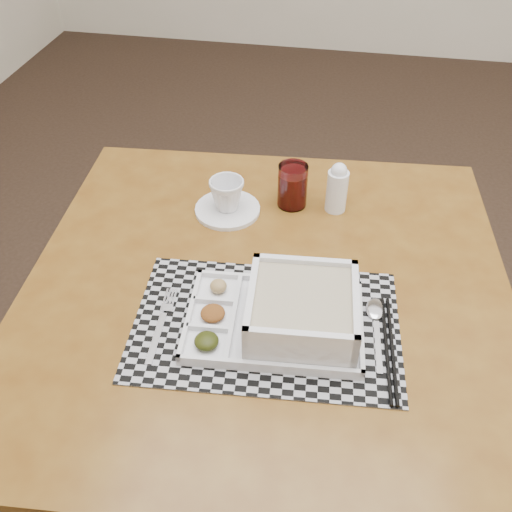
{
  "coord_description": "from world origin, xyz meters",
  "views": [
    {
      "loc": [
        -0.36,
        -1.38,
        1.51
      ],
      "look_at": [
        -0.5,
        -0.59,
        0.81
      ],
      "focal_mm": 40.0,
      "sensor_mm": 36.0,
      "label": 1
    }
  ],
  "objects_px": {
    "cup": "(227,195)",
    "creamer_bottle": "(337,188)",
    "dining_table": "(266,310)",
    "juice_glass": "(292,187)",
    "serving_tray": "(294,315)"
  },
  "relations": [
    {
      "from": "cup",
      "to": "creamer_bottle",
      "type": "relative_size",
      "value": 0.65
    },
    {
      "from": "dining_table",
      "to": "cup",
      "type": "xyz_separation_m",
      "value": [
        -0.13,
        0.22,
        0.12
      ]
    },
    {
      "from": "dining_table",
      "to": "cup",
      "type": "relative_size",
      "value": 13.07
    },
    {
      "from": "cup",
      "to": "juice_glass",
      "type": "xyz_separation_m",
      "value": [
        0.14,
        0.05,
        0.0
      ]
    },
    {
      "from": "serving_tray",
      "to": "creamer_bottle",
      "type": "bearing_deg",
      "value": 83.1
    },
    {
      "from": "cup",
      "to": "juice_glass",
      "type": "bearing_deg",
      "value": 42.3
    },
    {
      "from": "serving_tray",
      "to": "juice_glass",
      "type": "relative_size",
      "value": 3.24
    },
    {
      "from": "serving_tray",
      "to": "creamer_bottle",
      "type": "height_order",
      "value": "creamer_bottle"
    },
    {
      "from": "cup",
      "to": "creamer_bottle",
      "type": "height_order",
      "value": "creamer_bottle"
    },
    {
      "from": "serving_tray",
      "to": "dining_table",
      "type": "bearing_deg",
      "value": 121.8
    },
    {
      "from": "creamer_bottle",
      "to": "dining_table",
      "type": "bearing_deg",
      "value": -112.28
    },
    {
      "from": "dining_table",
      "to": "creamer_bottle",
      "type": "bearing_deg",
      "value": 67.72
    },
    {
      "from": "juice_glass",
      "to": "creamer_bottle",
      "type": "distance_m",
      "value": 0.1
    },
    {
      "from": "serving_tray",
      "to": "cup",
      "type": "distance_m",
      "value": 0.38
    },
    {
      "from": "juice_glass",
      "to": "creamer_bottle",
      "type": "xyz_separation_m",
      "value": [
        0.1,
        -0.0,
        0.01
      ]
    }
  ]
}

